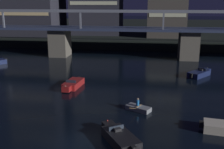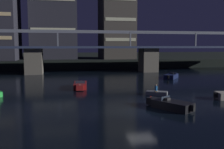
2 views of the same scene
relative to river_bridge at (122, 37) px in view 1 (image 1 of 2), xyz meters
name	(u,v)px [view 1 (image 1 of 2)]	position (x,y,z in m)	size (l,w,h in m)	color
ground_plane	(79,144)	(0.00, -35.68, -4.19)	(400.00, 400.00, 0.00)	black
far_riverbank	(135,29)	(0.00, 48.01, -3.09)	(240.00, 80.00, 2.20)	black
river_bridge	(122,37)	(0.00, 0.00, 0.00)	(83.99, 6.40, 9.38)	#605B51
speedboat_near_left	(200,73)	(13.13, -12.92, -3.78)	(4.10, 4.63, 1.16)	#19234C
speedboat_mid_left	(120,137)	(3.19, -34.92, -3.78)	(3.74, 4.81, 1.16)	black
speedboat_far_left	(73,84)	(-4.56, -21.00, -3.78)	(2.18, 5.23, 1.16)	maroon
dinghy_with_paddler	(138,108)	(4.43, -27.99, -3.92)	(2.81, 2.71, 1.36)	gray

